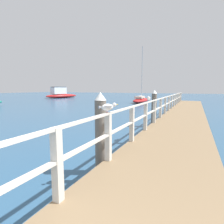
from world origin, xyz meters
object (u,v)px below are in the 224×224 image
(dock_piling_near, at_px, (101,133))
(dock_piling_far, at_px, (154,108))
(seagull_foreground, at_px, (108,107))
(boat_4, at_px, (61,94))
(boat_0, at_px, (141,100))
(seagull_background, at_px, (149,98))

(dock_piling_near, height_order, dock_piling_far, same)
(seagull_foreground, distance_m, boat_4, 38.01)
(dock_piling_far, bearing_deg, seagull_foreground, -86.63)
(boat_0, bearing_deg, seagull_background, -75.73)
(dock_piling_far, relative_size, boat_4, 0.25)
(boat_0, distance_m, boat_4, 20.68)
(seagull_foreground, bearing_deg, boat_0, 137.91)
(seagull_foreground, relative_size, boat_0, 0.05)
(dock_piling_near, distance_m, boat_4, 37.47)
(dock_piling_near, height_order, seagull_background, dock_piling_near)
(boat_0, bearing_deg, dock_piling_far, -74.17)
(seagull_foreground, distance_m, seagull_background, 3.68)
(dock_piling_near, relative_size, boat_4, 0.25)
(seagull_background, height_order, boat_4, boat_4)
(dock_piling_far, bearing_deg, seagull_background, -82.41)
(dock_piling_near, relative_size, seagull_background, 4.32)
(dock_piling_near, distance_m, seagull_foreground, 0.89)
(dock_piling_far, relative_size, boat_0, 0.25)
(seagull_background, height_order, boat_0, boat_0)
(dock_piling_near, xyz_separation_m, boat_4, (-25.41, 27.54, -0.20))
(dock_piling_far, relative_size, seagull_background, 4.32)
(seagull_background, xyz_separation_m, boat_4, (-25.79, 24.23, -0.92))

